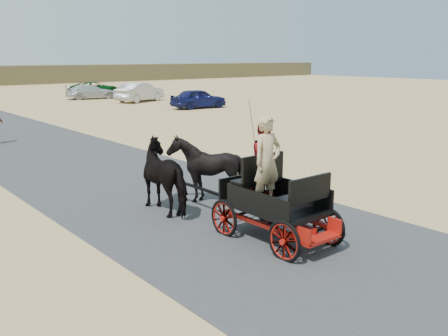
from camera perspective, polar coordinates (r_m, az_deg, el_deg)
ground at (r=10.57m, az=3.62°, el=-7.32°), size 140.00×140.00×0.00m
road at (r=10.57m, az=3.62°, el=-7.30°), size 6.00×140.00×0.01m
carriage at (r=10.07m, az=5.83°, el=-6.21°), size 1.30×2.40×0.72m
horse_left at (r=11.85m, az=-6.37°, el=-0.89°), size 0.91×2.01×1.70m
horse_right at (r=12.46m, az=-2.14°, el=-0.13°), size 1.37×1.54×1.70m
driver_man at (r=9.64m, az=4.95°, el=0.71°), size 0.66×0.43×1.80m
passenger_woman at (r=10.39m, az=4.79°, el=0.95°), size 0.77×0.60×1.58m
car_a at (r=35.58m, az=-2.93°, el=7.94°), size 4.15×1.97×1.37m
car_b at (r=41.32m, az=-9.59°, el=8.53°), size 4.86×3.19×1.51m
car_c at (r=44.89m, az=-14.99°, el=8.41°), size 4.48×2.51×1.23m
car_d at (r=49.27m, az=-14.46°, el=8.82°), size 4.74×2.47×1.28m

